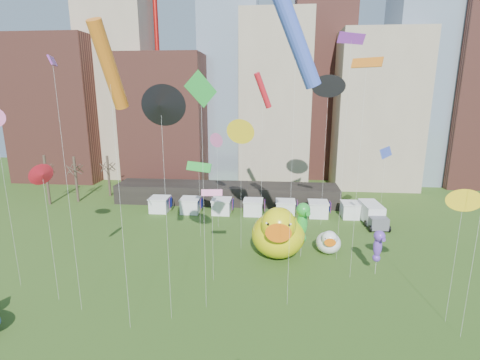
# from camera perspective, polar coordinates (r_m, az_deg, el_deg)

# --- Properties ---
(skyline) EXTENTS (101.00, 23.00, 68.00)m
(skyline) POSITION_cam_1_polar(r_m,az_deg,el_deg) (78.86, 4.28, 15.68)
(skyline) COLOR brown
(skyline) RESTS_ON ground
(pavilion) EXTENTS (38.00, 6.00, 3.20)m
(pavilion) POSITION_cam_1_polar(r_m,az_deg,el_deg) (62.64, -2.15, -2.13)
(pavilion) COLOR black
(pavilion) RESTS_ON ground
(vendor_tents) EXTENTS (33.24, 2.80, 2.40)m
(vendor_tents) POSITION_cam_1_polar(r_m,az_deg,el_deg) (56.61, 2.11, -4.39)
(vendor_tents) COLOR white
(vendor_tents) RESTS_ON ground
(bare_trees) EXTENTS (8.44, 6.44, 8.50)m
(bare_trees) POSITION_cam_1_polar(r_m,az_deg,el_deg) (69.13, -24.38, 0.21)
(bare_trees) COLOR #382B21
(bare_trees) RESTS_ON ground
(big_duck) EXTENTS (6.30, 8.50, 6.55)m
(big_duck) POSITION_cam_1_polar(r_m,az_deg,el_deg) (42.11, 6.06, -8.23)
(big_duck) COLOR yellow
(big_duck) RESTS_ON ground
(small_duck) EXTENTS (3.16, 4.13, 3.11)m
(small_duck) POSITION_cam_1_polar(r_m,az_deg,el_deg) (44.60, 13.81, -9.47)
(small_duck) COLOR white
(small_duck) RESTS_ON ground
(seahorse_green) EXTENTS (2.09, 2.33, 6.59)m
(seahorse_green) POSITION_cam_1_polar(r_m,az_deg,el_deg) (41.82, 9.82, -6.17)
(seahorse_green) COLOR silver
(seahorse_green) RESTS_ON ground
(seahorse_purple) EXTENTS (1.40, 1.62, 4.96)m
(seahorse_purple) POSITION_cam_1_polar(r_m,az_deg,el_deg) (40.28, 20.99, -9.36)
(seahorse_purple) COLOR silver
(seahorse_purple) RESTS_ON ground
(box_truck) EXTENTS (3.14, 6.95, 2.88)m
(box_truck) POSITION_cam_1_polar(r_m,az_deg,el_deg) (56.00, 20.15, -5.05)
(box_truck) COLOR white
(box_truck) RESTS_ON ground
(kite_1) EXTENTS (2.03, 0.54, 9.59)m
(kite_1) POSITION_cam_1_polar(r_m,az_deg,el_deg) (34.85, -4.47, -2.13)
(kite_1) COLOR silver
(kite_1) RESTS_ON ground
(kite_2) EXTENTS (2.96, 0.65, 20.92)m
(kite_2) POSITION_cam_1_polar(r_m,az_deg,el_deg) (50.45, 13.80, 14.19)
(kite_2) COLOR silver
(kite_2) RESTS_ON ground
(kite_3) EXTENTS (2.22, 1.86, 20.36)m
(kite_3) POSITION_cam_1_polar(r_m,az_deg,el_deg) (28.81, -6.18, 13.38)
(kite_3) COLOR silver
(kite_3) RESTS_ON ground
(kite_4) EXTENTS (1.81, 0.44, 11.55)m
(kite_4) POSITION_cam_1_polar(r_m,az_deg,el_deg) (32.56, 31.87, -2.74)
(kite_4) COLOR silver
(kite_4) RESTS_ON ground
(kite_5) EXTENTS (4.51, 2.54, 26.26)m
(kite_5) POSITION_cam_1_polar(r_m,az_deg,el_deg) (29.66, 8.89, 21.08)
(kite_5) COLOR silver
(kite_5) RESTS_ON ground
(kite_6) EXTENTS (1.49, 3.60, 23.38)m
(kite_6) POSITION_cam_1_polar(r_m,az_deg,el_deg) (27.31, -20.01, 16.52)
(kite_6) COLOR silver
(kite_6) RESTS_ON ground
(kite_7) EXTENTS (3.08, 2.23, 24.40)m
(kite_7) POSITION_cam_1_polar(r_m,az_deg,el_deg) (39.96, 17.20, 20.37)
(kite_7) COLOR silver
(kite_7) RESTS_ON ground
(kite_8) EXTENTS (2.60, 2.20, 21.15)m
(kite_8) POSITION_cam_1_polar(r_m,az_deg,el_deg) (47.05, 3.63, 13.91)
(kite_8) COLOR silver
(kite_8) RESTS_ON ground
(kite_10) EXTENTS (2.87, 1.75, 19.28)m
(kite_10) POSITION_cam_1_polar(r_m,az_deg,el_deg) (27.61, -12.42, 11.45)
(kite_10) COLOR silver
(kite_10) RESTS_ON ground
(kite_11) EXTENTS (3.58, 2.02, 10.01)m
(kite_11) POSITION_cam_1_polar(r_m,az_deg,el_deg) (46.18, -6.54, 2.05)
(kite_11) COLOR silver
(kite_11) RESTS_ON ground
(kite_12) EXTENTS (2.46, 1.91, 15.74)m
(kite_12) POSITION_cam_1_polar(r_m,az_deg,el_deg) (41.34, 0.17, 7.67)
(kite_12) COLOR silver
(kite_12) RESTS_ON ground
(kite_13) EXTENTS (2.64, 3.74, 11.50)m
(kite_13) POSITION_cam_1_polar(r_m,az_deg,el_deg) (51.91, 22.07, 4.03)
(kite_13) COLOR silver
(kite_13) RESTS_ON ground
(kite_14) EXTENTS (2.53, 2.05, 21.70)m
(kite_14) POSITION_cam_1_polar(r_m,az_deg,el_deg) (35.83, 19.39, 16.80)
(kite_14) COLOR silver
(kite_14) RESTS_ON ground
(kite_15) EXTENTS (1.22, 2.22, 21.30)m
(kite_15) POSITION_cam_1_polar(r_m,az_deg,el_deg) (31.46, -27.46, 15.85)
(kite_15) COLOR silver
(kite_15) RESTS_ON ground
(kite_16) EXTENTS (0.59, 1.75, 12.78)m
(kite_16) POSITION_cam_1_polar(r_m,az_deg,el_deg) (34.85, -28.77, 0.74)
(kite_16) COLOR silver
(kite_16) RESTS_ON ground
(kite_17) EXTENTS (1.54, 1.51, 13.39)m
(kite_17) POSITION_cam_1_polar(r_m,az_deg,el_deg) (48.77, -3.67, 6.29)
(kite_17) COLOR silver
(kite_17) RESTS_ON ground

